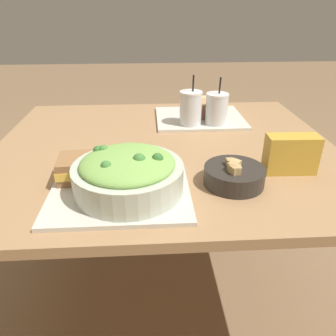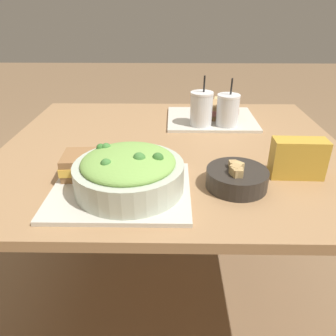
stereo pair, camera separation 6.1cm
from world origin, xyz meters
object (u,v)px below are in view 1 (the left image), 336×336
object	(u,v)px
sandwich_near	(81,168)
baguette_far	(212,102)
baguette_near	(127,161)
sandwich_far	(209,108)
chip_bag	(291,154)
soup_bowl	(234,175)
drink_cup_red	(217,110)
drink_cup_dark	(191,109)
salad_bowl	(128,173)

from	to	relation	value
sandwich_near	baguette_far	distance (m)	0.81
baguette_far	baguette_near	bearing A→B (deg)	158.36
sandwich_far	chip_bag	distance (m)	0.54
sandwich_near	baguette_near	world-z (taller)	sandwich_near
soup_bowl	baguette_far	size ratio (longest dim) A/B	1.61
drink_cup_red	drink_cup_dark	bearing A→B (deg)	180.00
drink_cup_dark	chip_bag	distance (m)	0.48
salad_bowl	baguette_near	distance (m)	0.12
baguette_far	chip_bag	xyz separation A→B (m)	(0.12, -0.62, 0.02)
soup_bowl	chip_bag	world-z (taller)	chip_bag
sandwich_far	soup_bowl	bearing A→B (deg)	-106.53
baguette_far	chip_bag	bearing A→B (deg)	-159.06
salad_bowl	soup_bowl	size ratio (longest dim) A/B	1.71
sandwich_far	salad_bowl	bearing A→B (deg)	-131.30
drink_cup_red	chip_bag	world-z (taller)	drink_cup_red
salad_bowl	sandwich_far	size ratio (longest dim) A/B	2.02
baguette_near	drink_cup_red	bearing A→B (deg)	-36.54
soup_bowl	baguette_near	xyz separation A→B (m)	(-0.30, 0.08, 0.01)
sandwich_near	baguette_far	xyz separation A→B (m)	(0.49, 0.64, -0.00)
soup_bowl	baguette_near	distance (m)	0.32
baguette_far	drink_cup_dark	world-z (taller)	drink_cup_dark
sandwich_far	drink_cup_dark	size ratio (longest dim) A/B	0.72
sandwich_near	baguette_far	world-z (taller)	sandwich_near
soup_bowl	chip_bag	size ratio (longest dim) A/B	1.11
sandwich_near	drink_cup_dark	xyz separation A→B (m)	(0.36, 0.43, 0.03)
baguette_near	chip_bag	size ratio (longest dim) A/B	0.91
sandwich_near	chip_bag	size ratio (longest dim) A/B	0.86
baguette_far	drink_cup_dark	bearing A→B (deg)	158.71
baguette_near	drink_cup_red	world-z (taller)	drink_cup_red
soup_bowl	drink_cup_dark	distance (m)	0.48
salad_bowl	baguette_near	size ratio (longest dim) A/B	2.07
salad_bowl	sandwich_near	size ratio (longest dim) A/B	2.19
chip_bag	soup_bowl	bearing A→B (deg)	-159.12
baguette_far	soup_bowl	bearing A→B (deg)	-175.44
drink_cup_dark	sandwich_far	bearing A→B (deg)	49.09
baguette_near	chip_bag	world-z (taller)	chip_bag
baguette_near	sandwich_far	size ratio (longest dim) A/B	0.98
sandwich_far	drink_cup_dark	bearing A→B (deg)	-144.60
baguette_far	sandwich_near	bearing A→B (deg)	152.26
sandwich_near	chip_bag	xyz separation A→B (m)	(0.61, 0.02, 0.01)
drink_cup_dark	chip_bag	xyz separation A→B (m)	(0.25, -0.41, -0.02)
baguette_far	sandwich_far	bearing A→B (deg)	171.55
soup_bowl	baguette_near	bearing A→B (deg)	164.41
baguette_near	sandwich_far	distance (m)	0.60
sandwich_far	chip_bag	world-z (taller)	chip_bag
sandwich_far	drink_cup_red	distance (m)	0.11
salad_bowl	soup_bowl	world-z (taller)	salad_bowl
baguette_near	baguette_far	distance (m)	0.70
baguette_far	drink_cup_red	bearing A→B (deg)	-176.34
baguette_near	salad_bowl	bearing A→B (deg)	-169.66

